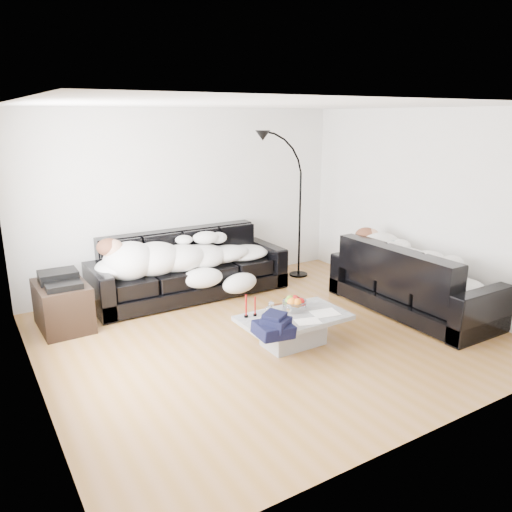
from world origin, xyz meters
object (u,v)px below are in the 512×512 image
fruit_bowl (295,303)px  candle_right (255,307)px  sleeper_right (414,263)px  stereo (60,278)px  wine_glass_a (271,309)px  coffee_table (293,330)px  floor_lamp (300,214)px  wine_glass_c (289,312)px  shoes (278,311)px  wine_glass_b (268,313)px  sofa_right (413,278)px  av_cabinet (63,306)px  candle_left (246,306)px  sleeper_back (190,252)px  sofa_back (189,265)px

fruit_bowl → candle_right: (-0.48, 0.08, 0.02)m
sleeper_right → stereo: sleeper_right is taller
fruit_bowl → wine_glass_a: fruit_bowl is taller
coffee_table → wine_glass_a: wine_glass_a is taller
candle_right → floor_lamp: floor_lamp is taller
sleeper_right → wine_glass_c: 2.04m
fruit_bowl → shoes: size_ratio=0.57×
wine_glass_b → sofa_right: bearing=-0.6°
candle_right → av_cabinet: candle_right is taller
wine_glass_b → stereo: (-1.80, 1.79, 0.20)m
candle_right → stereo: size_ratio=0.50×
shoes → floor_lamp: bearing=39.3°
sofa_right → wine_glass_c: 2.03m
sofa_right → candle_left: size_ratio=8.59×
av_cabinet → sofa_right: bearing=-25.8°
wine_glass_a → candle_left: (-0.26, 0.10, 0.05)m
coffee_table → candle_right: candle_right is taller
coffee_table → candle_left: candle_left is taller
shoes → wine_glass_c: bearing=-122.5°
sleeper_back → floor_lamp: floor_lamp is taller
wine_glass_b → shoes: size_ratio=0.31×
sleeper_back → stereo: sleeper_back is taller
wine_glass_c → stereo: stereo is taller
sofa_right → sleeper_right: bearing=0.0°
fruit_bowl → sofa_right: bearing=-3.5°
floor_lamp → sleeper_right: bearing=-57.6°
wine_glass_c → candle_left: size_ratio=0.64×
sleeper_back → wine_glass_b: sleeper_back is taller
coffee_table → av_cabinet: 2.80m
wine_glass_c → stereo: bearing=136.7°
sleeper_back → candle_right: (-0.05, -1.82, -0.19)m
sofa_right → wine_glass_a: bearing=87.2°
sleeper_back → sofa_back: bearing=90.0°
candle_left → coffee_table: bearing=-26.6°
sleeper_back → sleeper_right: 3.02m
candle_right → shoes: (0.70, 0.59, -0.40)m
wine_glass_a → wine_glass_c: 0.21m
sleeper_back → candle_left: bearing=-94.8°
candle_right → sofa_right: bearing=-4.8°
sofa_back → floor_lamp: 1.96m
candle_right → shoes: 1.00m
candle_right → floor_lamp: bearing=43.3°
av_cabinet → stereo: stereo is taller
wine_glass_c → sofa_back: bearing=95.9°
coffee_table → sofa_back: bearing=98.7°
fruit_bowl → floor_lamp: floor_lamp is taller
sofa_back → sofa_right: 3.05m
coffee_table → fruit_bowl: fruit_bowl is taller
sleeper_right → wine_glass_b: 2.24m
sleeper_back → shoes: (0.65, -1.24, -0.60)m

